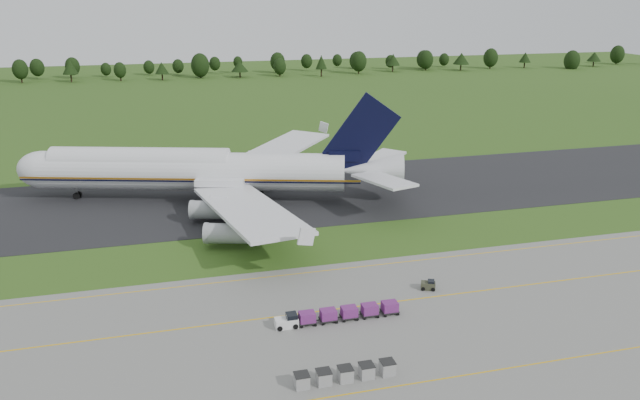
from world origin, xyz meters
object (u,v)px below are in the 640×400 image
object	(u,v)px
aircraft	(200,170)
utility_cart	(428,286)
uld_row	(345,374)
edge_markers	(246,237)
baggage_train	(336,314)

from	to	relation	value
aircraft	utility_cart	bearing A→B (deg)	-60.45
utility_cart	uld_row	xyz separation A→B (m)	(-17.61, -17.92, 0.25)
aircraft	utility_cart	world-z (taller)	aircraft
utility_cart	edge_markers	world-z (taller)	utility_cart
utility_cart	uld_row	distance (m)	25.13
aircraft	uld_row	size ratio (longest dim) A/B	7.00
utility_cart	uld_row	world-z (taller)	uld_row
uld_row	edge_markers	size ratio (longest dim) A/B	0.88
aircraft	uld_row	bearing A→B (deg)	-81.40
edge_markers	baggage_train	bearing A→B (deg)	-77.20
baggage_train	utility_cart	bearing A→B (deg)	19.29
baggage_train	utility_cart	size ratio (longest dim) A/B	7.13
baggage_train	utility_cart	world-z (taller)	baggage_train
baggage_train	edge_markers	world-z (taller)	baggage_train
edge_markers	uld_row	bearing A→B (deg)	-84.22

